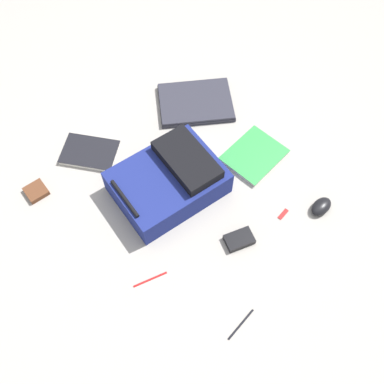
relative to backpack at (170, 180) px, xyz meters
name	(u,v)px	position (x,y,z in m)	size (l,w,h in m)	color
ground_plane	(191,197)	(0.09, 0.04, -0.07)	(3.78, 3.78, 0.00)	gray
backpack	(170,180)	(0.00, 0.00, 0.00)	(0.40, 0.49, 0.18)	navy
laptop	(196,102)	(-0.28, 0.42, -0.06)	(0.43, 0.45, 0.03)	#24242C
book_blue	(90,153)	(-0.40, -0.15, -0.06)	(0.30, 0.29, 0.02)	silver
book_comic	(254,155)	(0.14, 0.40, -0.06)	(0.23, 0.27, 0.02)	silver
computer_mouse	(321,206)	(0.52, 0.40, -0.05)	(0.07, 0.11, 0.04)	black
power_brick	(240,239)	(0.38, 0.04, -0.06)	(0.08, 0.12, 0.03)	black
pen_black	(150,279)	(0.26, -0.34, -0.07)	(0.01, 0.01, 0.14)	red
pen_blue	(241,324)	(0.63, -0.21, -0.07)	(0.01, 0.01, 0.15)	black
earbud_pouch	(36,191)	(-0.39, -0.44, -0.06)	(0.09, 0.09, 0.02)	#59331E
usb_stick	(283,214)	(0.43, 0.27, -0.07)	(0.02, 0.06, 0.01)	#B21919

